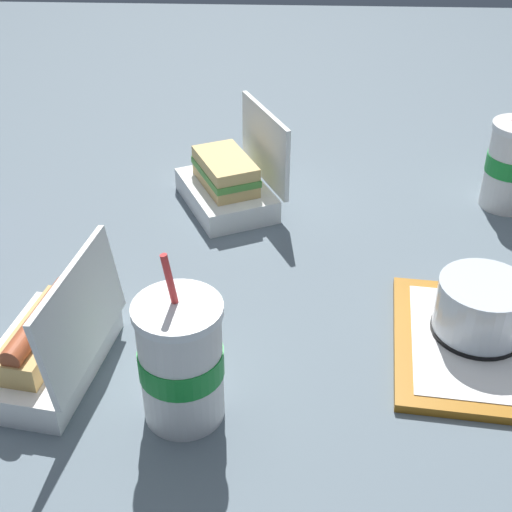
% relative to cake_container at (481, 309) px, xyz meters
% --- Properties ---
extents(ground_plane, '(3.20, 3.20, 0.00)m').
position_rel_cake_container_xyz_m(ground_plane, '(0.29, -0.07, -0.05)').
color(ground_plane, slate).
extents(cake_container, '(0.12, 0.12, 0.08)m').
position_rel_cake_container_xyz_m(cake_container, '(0.00, 0.00, 0.00)').
color(cake_container, black).
rests_on(cake_container, food_tray).
extents(clamshell_hotdog_right, '(0.16, 0.22, 0.16)m').
position_rel_cake_container_xyz_m(clamshell_hotdog_right, '(0.54, 0.09, -0.01)').
color(clamshell_hotdog_right, white).
rests_on(clamshell_hotdog_right, ground_plane).
extents(clamshell_sandwich_left, '(0.20, 0.23, 0.17)m').
position_rel_cake_container_xyz_m(clamshell_sandwich_left, '(0.35, -0.34, -0.01)').
color(clamshell_sandwich_left, white).
rests_on(clamshell_sandwich_left, ground_plane).
extents(soda_cup_right, '(0.10, 0.10, 0.22)m').
position_rel_cake_container_xyz_m(soda_cup_right, '(0.37, 0.15, 0.03)').
color(soda_cup_right, white).
rests_on(soda_cup_right, ground_plane).
extents(soda_cup_back, '(0.09, 0.09, 0.21)m').
position_rel_cake_container_xyz_m(soda_cup_back, '(-0.12, -0.36, 0.03)').
color(soda_cup_back, white).
rests_on(soda_cup_back, ground_plane).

